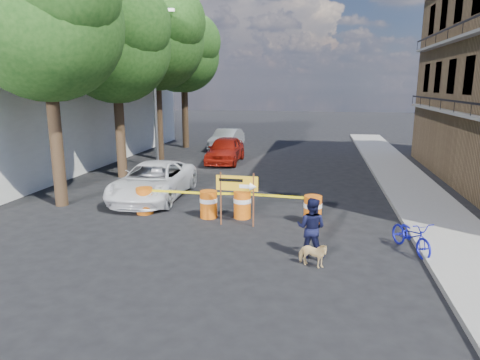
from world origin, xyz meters
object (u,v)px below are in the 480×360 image
at_px(barrel_far_right, 313,209).
at_px(bicycle, 413,221).
at_px(barrel_mid_right, 242,204).
at_px(barrel_far_left, 145,200).
at_px(dog, 313,254).
at_px(pedestrian, 311,228).
at_px(suv_white, 153,181).
at_px(detour_sign, 242,188).
at_px(sedan_red, 225,150).
at_px(sedan_silver, 227,139).
at_px(barrel_mid_left, 209,204).

distance_m(barrel_far_right, bicycle, 3.23).
bearing_deg(bicycle, barrel_mid_right, 134.28).
relative_size(barrel_far_left, dog, 1.19).
bearing_deg(barrel_far_left, pedestrian, -26.38).
distance_m(bicycle, suv_white, 9.48).
distance_m(pedestrian, dog, 0.78).
relative_size(barrel_mid_right, barrel_far_right, 1.00).
xyz_separation_m(detour_sign, pedestrian, (2.14, -2.08, -0.45)).
bearing_deg(barrel_far_right, sedan_red, 116.43).
relative_size(barrel_mid_right, pedestrian, 0.58).
relative_size(barrel_mid_right, sedan_silver, 0.22).
relative_size(pedestrian, sedan_silver, 0.38).
xyz_separation_m(barrel_far_left, sedan_silver, (-0.38, 15.10, 0.21)).
bearing_deg(pedestrian, detour_sign, -29.78).
bearing_deg(barrel_far_right, dog, -89.02).
xyz_separation_m(barrel_far_left, detour_sign, (3.48, -0.71, 0.75)).
relative_size(pedestrian, suv_white, 0.31).
distance_m(dog, sedan_red, 14.38).
bearing_deg(dog, pedestrian, 24.41).
distance_m(barrel_far_right, dog, 3.36).
bearing_deg(sedan_red, bicycle, -58.53).
bearing_deg(barrel_mid_left, sedan_silver, 99.85).
bearing_deg(sedan_red, barrel_mid_right, -75.47).
height_order(barrel_far_right, bicycle, bicycle).
bearing_deg(barrel_mid_right, barrel_far_right, -4.33).
height_order(barrel_mid_right, sedan_red, sedan_red).
relative_size(dog, suv_white, 0.15).
height_order(dog, sedan_silver, sedan_silver).
distance_m(barrel_far_left, barrel_far_right, 5.63).
xyz_separation_m(bicycle, suv_white, (-8.65, 3.88, -0.15)).
distance_m(barrel_far_right, detour_sign, 2.37).
bearing_deg(suv_white, detour_sign, -34.84).
distance_m(pedestrian, suv_white, 7.68).
height_order(detour_sign, suv_white, detour_sign).
height_order(barrel_mid_right, pedestrian, pedestrian).
distance_m(detour_sign, sedan_silver, 16.28).
xyz_separation_m(barrel_far_right, sedan_silver, (-6.01, 15.16, 0.21)).
xyz_separation_m(barrel_mid_left, suv_white, (-2.68, 1.97, 0.22)).
relative_size(barrel_mid_right, bicycle, 0.53).
relative_size(barrel_far_left, sedan_silver, 0.22).
bearing_deg(barrel_mid_right, barrel_mid_left, -171.54).
bearing_deg(bicycle, sedan_red, 99.73).
relative_size(barrel_far_left, barrel_mid_left, 1.00).
xyz_separation_m(barrel_mid_right, sedan_red, (-2.74, 9.92, 0.26)).
height_order(barrel_far_left, barrel_mid_left, same).
height_order(detour_sign, sedan_red, detour_sign).
distance_m(detour_sign, sedan_red, 11.13).
bearing_deg(barrel_far_left, dog, -30.97).
bearing_deg(bicycle, pedestrian, 175.18).
bearing_deg(barrel_far_left, detour_sign, -11.53).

